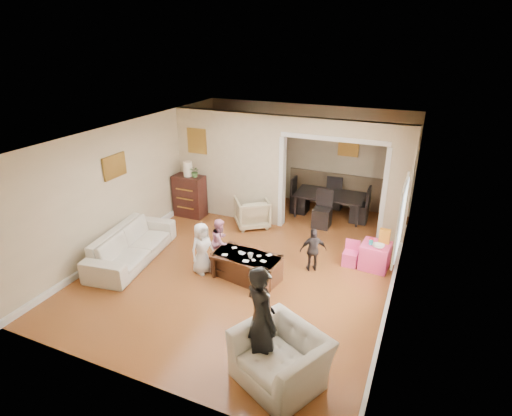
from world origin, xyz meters
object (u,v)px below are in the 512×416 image
at_px(cyan_cup, 371,242).
at_px(child_kneel_b, 220,241).
at_px(dining_table, 329,206).
at_px(play_table, 375,256).
at_px(coffee_table, 247,267).
at_px(coffee_cup, 250,256).
at_px(armchair_back, 252,212).
at_px(armchair_front, 281,358).
at_px(child_toddler, 313,250).
at_px(sofa, 132,245).
at_px(dresser, 190,196).
at_px(child_kneel_a, 202,248).
at_px(adult_person, 261,321).
at_px(table_lamp, 188,169).

bearing_deg(cyan_cup, child_kneel_b, -160.28).
bearing_deg(dining_table, play_table, -55.95).
bearing_deg(coffee_table, cyan_cup, 32.20).
bearing_deg(play_table, coffee_cup, -145.82).
xyz_separation_m(armchair_back, armchair_front, (2.27, -4.18, 0.01)).
bearing_deg(play_table, armchair_back, 165.27).
bearing_deg(child_toddler, coffee_table, 7.06).
distance_m(sofa, dining_table, 4.79).
xyz_separation_m(dresser, child_kneel_a, (1.65, -2.21, -0.01)).
bearing_deg(coffee_cup, armchair_back, 113.33).
distance_m(armchair_front, child_kneel_a, 2.99).
height_order(dining_table, adult_person, adult_person).
bearing_deg(child_kneel_a, armchair_front, -108.48).
relative_size(table_lamp, cyan_cup, 4.50).
distance_m(armchair_front, play_table, 3.47).
relative_size(table_lamp, child_toddler, 0.41).
distance_m(dresser, adult_person, 5.47).
xyz_separation_m(armchair_back, cyan_cup, (2.86, -0.83, 0.20)).
xyz_separation_m(table_lamp, child_toddler, (3.55, -1.31, -0.78)).
relative_size(table_lamp, child_kneel_b, 0.38).
bearing_deg(dresser, adult_person, -48.17).
xyz_separation_m(coffee_cup, adult_person, (1.04, -1.96, 0.30)).
bearing_deg(dresser, cyan_cup, -9.80).
distance_m(coffee_table, play_table, 2.51).
distance_m(armchair_back, coffee_cup, 2.35).
bearing_deg(sofa, play_table, -78.45).
relative_size(play_table, child_kneel_a, 0.52).
distance_m(armchair_back, play_table, 3.06).
xyz_separation_m(armchair_back, play_table, (2.96, -0.78, -0.09)).
xyz_separation_m(coffee_table, play_table, (2.13, 1.33, 0.02)).
height_order(table_lamp, cyan_cup, table_lamp).
height_order(sofa, armchair_back, armchair_back).
height_order(armchair_back, child_kneel_a, child_kneel_a).
height_order(child_kneel_a, child_toddler, child_kneel_a).
distance_m(armchair_front, coffee_table, 2.53).
bearing_deg(play_table, dining_table, 125.15).
relative_size(table_lamp, play_table, 0.69).
bearing_deg(dresser, child_toddler, -20.25).
bearing_deg(table_lamp, dining_table, 22.08).
bearing_deg(dresser, armchair_back, 1.56).
bearing_deg(sofa, armchair_front, -123.10).
bearing_deg(cyan_cup, sofa, -160.31).
xyz_separation_m(armchair_front, child_kneel_a, (-2.29, 1.92, 0.15)).
bearing_deg(armchair_front, child_toddler, 124.24).
distance_m(dresser, dining_table, 3.46).
bearing_deg(coffee_cup, child_toddler, 40.10).
distance_m(armchair_back, child_kneel_a, 2.26).
bearing_deg(child_toddler, child_kneel_a, -3.13).
relative_size(armchair_front, coffee_cup, 10.76).
bearing_deg(coffee_table, coffee_cup, -26.57).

